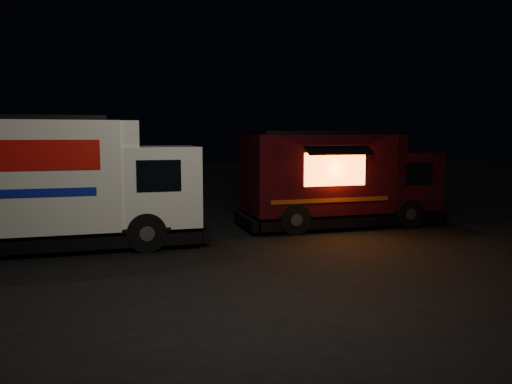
{
  "coord_description": "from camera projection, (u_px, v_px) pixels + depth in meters",
  "views": [
    {
      "loc": [
        -3.07,
        -10.28,
        2.78
      ],
      "look_at": [
        1.66,
        2.0,
        1.29
      ],
      "focal_mm": 35.0,
      "sensor_mm": 36.0,
      "label": 1
    }
  ],
  "objects": [
    {
      "name": "white_truck",
      "position": [
        59.0,
        183.0,
        12.32
      ],
      "size": [
        7.37,
        3.1,
        3.25
      ],
      "primitive_type": null,
      "rotation": [
        0.0,
        0.0,
        -0.09
      ],
      "color": "silver",
      "rests_on": "ground"
    },
    {
      "name": "red_truck",
      "position": [
        340.0,
        179.0,
        15.43
      ],
      "size": [
        6.44,
        2.81,
        2.92
      ],
      "primitive_type": null,
      "rotation": [
        0.0,
        0.0,
        -0.08
      ],
      "color": "#380A0E",
      "rests_on": "ground"
    },
    {
      "name": "ground",
      "position": [
        218.0,
        263.0,
        10.94
      ],
      "size": [
        80.0,
        80.0,
        0.0
      ],
      "primitive_type": "plane",
      "color": "black",
      "rests_on": "ground"
    }
  ]
}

